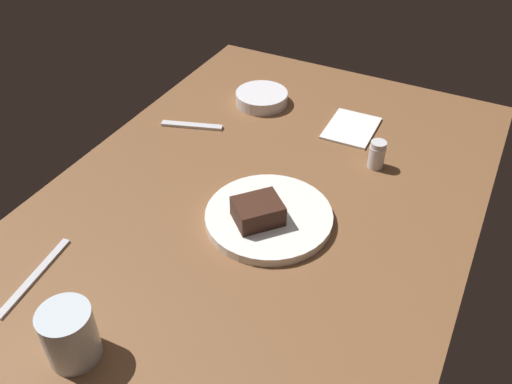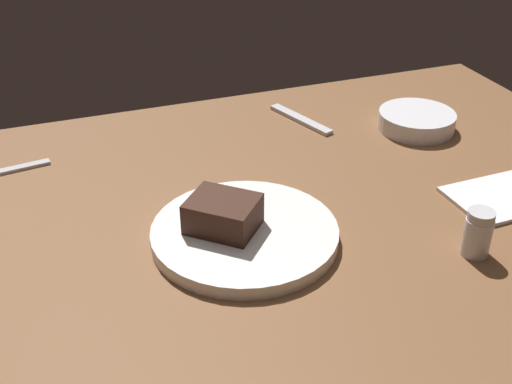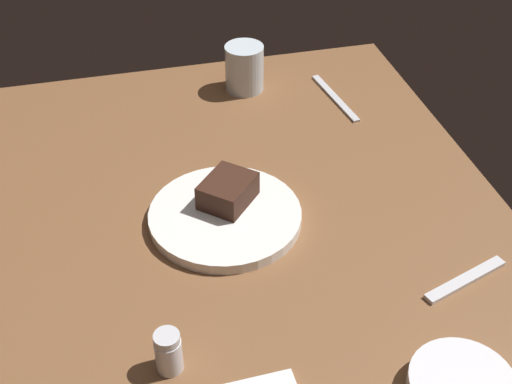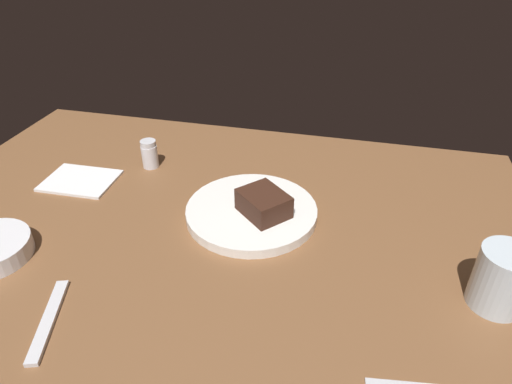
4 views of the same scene
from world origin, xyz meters
TOP-DOWN VIEW (x-y plane):
  - dining_table at (0.00, 0.00)cm, footprint 120.00×84.00cm
  - dessert_plate at (7.04, 4.69)cm, footprint 24.77×24.77cm
  - chocolate_cake_slice at (9.61, 3.59)cm, footprint 11.25×11.13cm
  - salt_shaker at (-19.59, 17.73)cm, footprint 3.58×3.58cm
  - water_glass at (47.37, -8.12)cm, footprint 7.98×7.98cm
  - dessert_spoon at (-14.85, -26.82)cm, footprint 6.45×14.80cm
  - butter_knife at (38.74, -25.14)cm, footprint 19.02×3.92cm

SIDE VIEW (x-z plane):
  - dining_table at x=0.00cm, z-range 0.00..3.00cm
  - butter_knife at x=38.74cm, z-range 3.00..3.50cm
  - dessert_spoon at x=-14.85cm, z-range 3.00..3.70cm
  - dessert_plate at x=7.04cm, z-range 3.00..4.88cm
  - salt_shaker at x=-19.59cm, z-range 2.95..9.33cm
  - chocolate_cake_slice at x=9.61cm, z-range 4.88..9.15cm
  - water_glass at x=47.37cm, z-range 3.00..12.66cm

